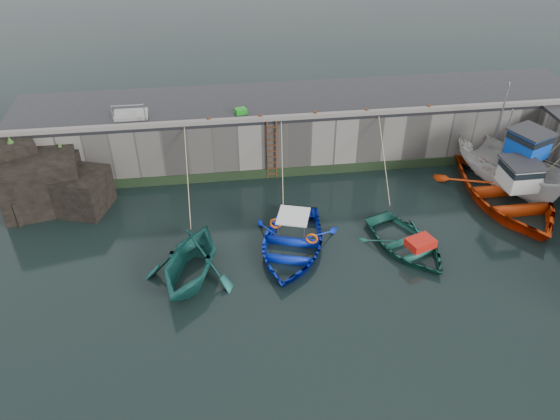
{
  "coord_description": "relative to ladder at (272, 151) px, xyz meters",
  "views": [
    {
      "loc": [
        -4.74,
        -13.93,
        14.82
      ],
      "look_at": [
        -2.2,
        5.3,
        1.2
      ],
      "focal_mm": 35.0,
      "sensor_mm": 36.0,
      "label": 1
    }
  ],
  "objects": [
    {
      "name": "boat_near_white",
      "position": [
        -4.1,
        -7.1,
        -1.59
      ],
      "size": [
        5.13,
        5.53,
        2.39
      ],
      "primitive_type": "imported",
      "rotation": [
        0.0,
        0.0,
        -0.31
      ],
      "color": "#18554E",
      "rests_on": "ground"
    },
    {
      "name": "boat_near_navy",
      "position": [
        5.04,
        -6.42,
        -1.59
      ],
      "size": [
        4.6,
        5.38,
        0.94
      ],
      "primitive_type": "imported",
      "rotation": [
        0.0,
        0.0,
        0.35
      ],
      "color": "#195A4C",
      "rests_on": "ground"
    },
    {
      "name": "fish_crate",
      "position": [
        -1.4,
        1.18,
        1.7
      ],
      "size": [
        0.64,
        0.55,
        0.26
      ],
      "primitive_type": "cube",
      "rotation": [
        0.0,
        0.0,
        0.27
      ],
      "color": "#198D1C",
      "rests_on": "road_back"
    },
    {
      "name": "bollard_d",
      "position": [
        4.8,
        0.34,
        1.71
      ],
      "size": [
        0.18,
        0.18,
        0.28
      ],
      "primitive_type": "cylinder",
      "color": "#3F1E0F",
      "rests_on": "road_back"
    },
    {
      "name": "boat_far_white",
      "position": [
        11.52,
        -2.46,
        -0.54
      ],
      "size": [
        4.75,
        6.84,
        5.48
      ],
      "rotation": [
        0.0,
        0.0,
        0.41
      ],
      "color": "silver",
      "rests_on": "ground"
    },
    {
      "name": "ground",
      "position": [
        2.0,
        -9.91,
        -1.59
      ],
      "size": [
        120.0,
        120.0,
        0.0
      ],
      "primitive_type": "plane",
      "color": "black",
      "rests_on": "ground"
    },
    {
      "name": "algae_back",
      "position": [
        2.0,
        0.05,
        -1.34
      ],
      "size": [
        30.0,
        0.08,
        0.5
      ],
      "primitive_type": "cube",
      "color": "black",
      "rests_on": "ground"
    },
    {
      "name": "boat_near_navy_rope",
      "position": [
        5.04,
        -1.92,
        -1.59
      ],
      "size": [
        0.04,
        4.78,
        3.1
      ],
      "primitive_type": null,
      "color": "tan",
      "rests_on": "ground"
    },
    {
      "name": "boat_near_white_rope",
      "position": [
        -4.1,
        -2.26,
        -1.59
      ],
      "size": [
        0.04,
        5.36,
        3.1
      ],
      "primitive_type": null,
      "color": "tan",
      "rests_on": "ground"
    },
    {
      "name": "boat_near_blue_rope",
      "position": [
        0.12,
        -1.66,
        -1.59
      ],
      "size": [
        0.04,
        4.36,
        3.1
      ],
      "primitive_type": null,
      "color": "tan",
      "rests_on": "ground"
    },
    {
      "name": "kerb_back",
      "position": [
        2.0,
        0.24,
        1.67
      ],
      "size": [
        30.0,
        0.3,
        0.2
      ],
      "primitive_type": "cube",
      "color": "slate",
      "rests_on": "road_back"
    },
    {
      "name": "railing",
      "position": [
        -6.75,
        1.33,
        1.77
      ],
      "size": [
        1.6,
        1.05,
        1.0
      ],
      "color": "#A5A8AD",
      "rests_on": "road_back"
    },
    {
      "name": "road_back",
      "position": [
        2.0,
        2.59,
        1.49
      ],
      "size": [
        30.0,
        5.0,
        0.16
      ],
      "primitive_type": "cube",
      "color": "black",
      "rests_on": "quay_back"
    },
    {
      "name": "bollard_e",
      "position": [
        8.0,
        0.34,
        1.71
      ],
      "size": [
        0.18,
        0.18,
        0.28
      ],
      "primitive_type": "cylinder",
      "color": "#3F1E0F",
      "rests_on": "road_back"
    },
    {
      "name": "bollard_c",
      "position": [
        2.2,
        0.34,
        1.71
      ],
      "size": [
        0.18,
        0.18,
        0.28
      ],
      "primitive_type": "cylinder",
      "color": "#3F1E0F",
      "rests_on": "road_back"
    },
    {
      "name": "bollard_b",
      "position": [
        -0.5,
        0.34,
        1.71
      ],
      "size": [
        0.18,
        0.18,
        0.28
      ],
      "primitive_type": "cylinder",
      "color": "#3F1E0F",
      "rests_on": "road_back"
    },
    {
      "name": "quay_back",
      "position": [
        2.0,
        2.59,
        -0.09
      ],
      "size": [
        30.0,
        5.0,
        3.0
      ],
      "primitive_type": "cube",
      "color": "slate",
      "rests_on": "ground"
    },
    {
      "name": "bollard_a",
      "position": [
        -3.0,
        0.34,
        1.71
      ],
      "size": [
        0.18,
        0.18,
        0.28
      ],
      "primitive_type": "cylinder",
      "color": "#3F1E0F",
      "rests_on": "road_back"
    },
    {
      "name": "rock_outcrop",
      "position": [
        -10.92,
        -0.8,
        -0.33
      ],
      "size": [
        5.85,
        4.24,
        3.41
      ],
      "color": "black",
      "rests_on": "ground"
    },
    {
      "name": "boat_near_blue",
      "position": [
        0.12,
        -5.91,
        -1.59
      ],
      "size": [
        5.36,
        6.39,
        1.14
      ],
      "primitive_type": "imported",
      "rotation": [
        0.0,
        0.0,
        -0.3
      ],
      "color": "#0C28BB",
      "rests_on": "ground"
    },
    {
      "name": "ladder",
      "position": [
        0.0,
        0.0,
        0.0
      ],
      "size": [
        0.51,
        0.08,
        3.2
      ],
      "color": "#3F1E0F",
      "rests_on": "ground"
    },
    {
      "name": "boat_far_orange",
      "position": [
        10.91,
        -3.58,
        -1.08
      ],
      "size": [
        5.53,
        7.67,
        4.57
      ],
      "rotation": [
        0.0,
        0.0,
        0.01
      ],
      "color": "red",
      "rests_on": "ground"
    }
  ]
}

